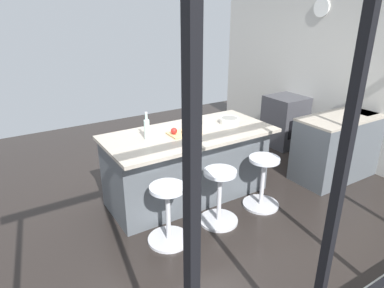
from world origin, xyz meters
TOP-DOWN VIEW (x-y plane):
  - ground_plane at (0.00, 0.00)m, footprint 6.86×6.86m
  - window_panel_rear at (0.00, 2.48)m, footprint 5.28×0.12m
  - interior_partition_left at (-2.64, -0.00)m, footprint 0.15×4.95m
  - sink_cabinet at (-2.29, 0.80)m, footprint 1.82×0.60m
  - oven_range at (-2.29, -0.46)m, footprint 0.60×0.61m
  - kitchen_island at (0.08, 0.17)m, footprint 2.03×0.98m
  - stool_by_window at (-0.57, 0.84)m, footprint 0.44×0.44m
  - stool_middle at (0.08, 0.84)m, footprint 0.44×0.44m
  - stool_near_camera at (0.72, 0.84)m, footprint 0.44×0.44m
  - cutting_board at (0.17, 0.24)m, footprint 0.36×0.24m
  - apple_yellow at (0.08, 0.20)m, footprint 0.09×0.09m
  - apple_red at (0.29, 0.22)m, footprint 0.07×0.07m
  - apple_green at (0.17, 0.30)m, footprint 0.09×0.09m
  - water_bottle at (0.59, 0.15)m, footprint 0.06×0.06m
  - fruit_bowl at (-0.53, 0.20)m, footprint 0.25×0.25m

SIDE VIEW (x-z plane):
  - ground_plane at x=0.00m, z-range 0.00..0.00m
  - stool_by_window at x=-0.57m, z-range -0.02..0.63m
  - stool_middle at x=0.08m, z-range -0.02..0.63m
  - stool_near_camera at x=0.72m, z-range -0.02..0.63m
  - oven_range at x=-2.29m, z-range 0.00..0.87m
  - kitchen_island at x=0.08m, z-range 0.01..0.90m
  - sink_cabinet at x=-2.29m, z-range -0.13..1.04m
  - cutting_board at x=0.17m, z-range 0.89..0.91m
  - fruit_bowl at x=-0.53m, z-range 0.90..0.97m
  - apple_red at x=0.29m, z-range 0.91..0.99m
  - window_panel_rear at x=0.00m, z-range -0.45..2.35m
  - apple_yellow at x=0.08m, z-range 0.91..1.00m
  - apple_green at x=0.17m, z-range 0.91..1.00m
  - water_bottle at x=0.59m, z-range 0.86..1.17m
  - interior_partition_left at x=-2.64m, z-range 0.00..2.79m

